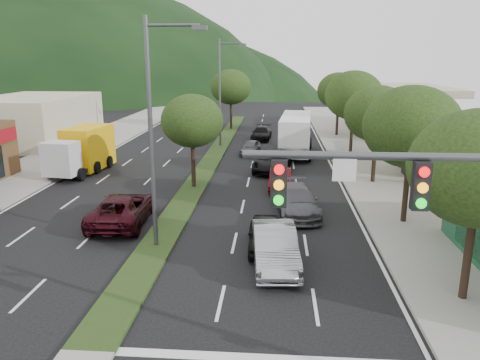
# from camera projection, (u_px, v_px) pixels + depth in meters

# --- Properties ---
(ground) EXTENTS (160.00, 160.00, 0.00)m
(ground) POSITION_uv_depth(u_px,v_px,m) (88.00, 354.00, 13.55)
(ground) COLOR black
(ground) RESTS_ON ground
(sidewalk_right) EXTENTS (5.00, 90.00, 0.15)m
(sidewalk_right) POSITION_uv_depth(u_px,v_px,m) (366.00, 166.00, 36.72)
(sidewalk_right) COLOR gray
(sidewalk_right) RESTS_ON ground
(sidewalk_left) EXTENTS (6.00, 90.00, 0.15)m
(sidewalk_left) POSITION_uv_depth(u_px,v_px,m) (53.00, 161.00, 38.60)
(sidewalk_left) COLOR gray
(sidewalk_left) RESTS_ON ground
(median) EXTENTS (1.60, 56.00, 0.12)m
(median) POSITION_uv_depth(u_px,v_px,m) (214.00, 156.00, 40.54)
(median) COLOR #1C3112
(median) RESTS_ON ground
(traffic_signal) EXTENTS (6.12, 0.40, 7.00)m
(traffic_signal) POSITION_uv_depth(u_px,v_px,m) (444.00, 232.00, 10.22)
(traffic_signal) COLOR #47494C
(traffic_signal) RESTS_ON ground
(gas_canopy) EXTENTS (12.20, 8.20, 5.25)m
(gas_canopy) POSITION_uv_depth(u_px,v_px,m) (475.00, 113.00, 32.19)
(gas_canopy) COLOR silver
(gas_canopy) RESTS_ON ground
(bldg_left_far) EXTENTS (9.00, 14.00, 4.60)m
(bldg_left_far) POSITION_uv_depth(u_px,v_px,m) (34.00, 119.00, 47.15)
(bldg_left_far) COLOR beige
(bldg_left_far) RESTS_ON ground
(bldg_right_far) EXTENTS (10.00, 16.00, 5.20)m
(bldg_right_far) POSITION_uv_depth(u_px,v_px,m) (399.00, 109.00, 53.90)
(bldg_right_far) COLOR beige
(bldg_right_far) RESTS_ON ground
(tree_r_a) EXTENTS (4.60, 4.60, 6.63)m
(tree_r_a) POSITION_uv_depth(u_px,v_px,m) (479.00, 168.00, 15.30)
(tree_r_a) COLOR black
(tree_r_a) RESTS_ON sidewalk_right
(tree_r_b) EXTENTS (4.80, 4.80, 6.94)m
(tree_r_b) POSITION_uv_depth(u_px,v_px,m) (412.00, 127.00, 22.96)
(tree_r_b) COLOR black
(tree_r_b) RESTS_ON sidewalk_right
(tree_r_c) EXTENTS (4.40, 4.40, 6.48)m
(tree_r_c) POSITION_uv_depth(u_px,v_px,m) (378.00, 114.00, 30.75)
(tree_r_c) COLOR black
(tree_r_c) RESTS_ON sidewalk_right
(tree_r_d) EXTENTS (5.00, 5.00, 7.17)m
(tree_r_d) POSITION_uv_depth(u_px,v_px,m) (354.00, 95.00, 40.29)
(tree_r_d) COLOR black
(tree_r_d) RESTS_ON sidewalk_right
(tree_r_e) EXTENTS (4.60, 4.60, 6.71)m
(tree_r_e) POSITION_uv_depth(u_px,v_px,m) (339.00, 91.00, 50.01)
(tree_r_e) COLOR black
(tree_r_e) RESTS_ON sidewalk_right
(tree_med_near) EXTENTS (4.00, 4.00, 6.02)m
(tree_med_near) POSITION_uv_depth(u_px,v_px,m) (192.00, 121.00, 29.79)
(tree_med_near) COLOR black
(tree_med_near) RESTS_ON median
(tree_med_far) EXTENTS (4.80, 4.80, 6.94)m
(tree_med_far) POSITION_uv_depth(u_px,v_px,m) (231.00, 87.00, 54.72)
(tree_med_far) COLOR black
(tree_med_far) RESTS_ON median
(streetlight_near) EXTENTS (2.60, 0.25, 10.00)m
(streetlight_near) POSITION_uv_depth(u_px,v_px,m) (155.00, 125.00, 19.83)
(streetlight_near) COLOR #47494C
(streetlight_near) RESTS_ON ground
(streetlight_mid) EXTENTS (2.60, 0.25, 10.00)m
(streetlight_mid) POSITION_uv_depth(u_px,v_px,m) (222.00, 88.00, 43.95)
(streetlight_mid) COLOR #47494C
(streetlight_mid) RESTS_ON ground
(sedan_silver) EXTENTS (2.15, 5.08, 1.63)m
(sedan_silver) POSITION_uv_depth(u_px,v_px,m) (275.00, 246.00, 19.23)
(sedan_silver) COLOR #95979C
(sedan_silver) RESTS_ON ground
(suv_maroon) EXTENTS (2.85, 5.76, 1.57)m
(suv_maroon) POSITION_uv_depth(u_px,v_px,m) (123.00, 209.00, 24.13)
(suv_maroon) COLOR black
(suv_maroon) RESTS_ON ground
(car_queue_a) EXTENTS (1.72, 4.00, 1.35)m
(car_queue_a) POSITION_uv_depth(u_px,v_px,m) (266.00, 235.00, 20.89)
(car_queue_a) COLOR black
(car_queue_a) RESTS_ON ground
(car_queue_b) EXTENTS (2.65, 5.44, 1.53)m
(car_queue_b) POSITION_uv_depth(u_px,v_px,m) (297.00, 201.00, 25.57)
(car_queue_b) COLOR #4B4A4F
(car_queue_b) RESTS_ON ground
(car_queue_c) EXTENTS (1.53, 3.95, 1.28)m
(car_queue_c) POSITION_uv_depth(u_px,v_px,m) (280.00, 179.00, 30.49)
(car_queue_c) COLOR #4B0C0F
(car_queue_c) RESTS_ON ground
(car_queue_d) EXTENTS (3.12, 5.70, 1.51)m
(car_queue_d) POSITION_uv_depth(u_px,v_px,m) (272.00, 161.00, 35.32)
(car_queue_d) COLOR black
(car_queue_d) RESTS_ON ground
(car_queue_e) EXTENTS (1.93, 3.85, 1.26)m
(car_queue_e) POSITION_uv_depth(u_px,v_px,m) (250.00, 147.00, 41.46)
(car_queue_e) COLOR #48484D
(car_queue_e) RESTS_ON ground
(car_queue_f) EXTENTS (2.24, 4.80, 1.36)m
(car_queue_f) POSITION_uv_depth(u_px,v_px,m) (262.00, 133.00, 48.86)
(car_queue_f) COLOR black
(car_queue_f) RESTS_ON ground
(box_truck) EXTENTS (3.24, 6.91, 3.29)m
(box_truck) POSITION_uv_depth(u_px,v_px,m) (83.00, 151.00, 34.87)
(box_truck) COLOR silver
(box_truck) RESTS_ON ground
(motorhome) EXTENTS (3.40, 9.07, 3.41)m
(motorhome) POSITION_uv_depth(u_px,v_px,m) (296.00, 134.00, 41.33)
(motorhome) COLOR white
(motorhome) RESTS_ON ground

